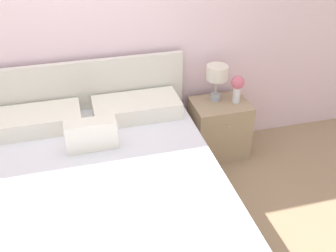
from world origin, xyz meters
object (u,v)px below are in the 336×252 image
Objects in this scene: bed at (102,206)px; nightstand at (219,129)px; flower_vase at (238,86)px; table_lamp at (217,75)px.

bed is 1.44m from nightstand.
bed is at bearing -146.71° from nightstand.
flower_vase is at bearing 29.97° from bed.
table_lamp is (-0.03, 0.07, 0.52)m from nightstand.
table_lamp reaches higher than flower_vase.
nightstand is at bearing -68.46° from table_lamp.
flower_vase is (1.34, 0.77, 0.41)m from bed.
bed reaches higher than flower_vase.
table_lamp is 1.31× the size of flower_vase.
nightstand is 0.53m from table_lamp.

